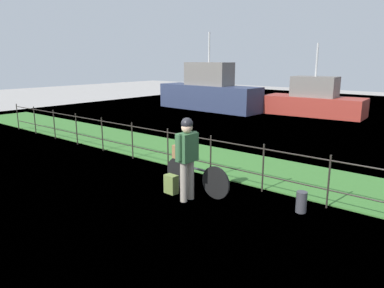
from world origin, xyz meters
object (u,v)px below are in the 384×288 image
(cyclist_person, at_px, (187,152))
(backpack_on_paving, at_px, (171,184))
(wooden_crate, at_px, (183,152))
(moored_boat_near, at_px, (314,101))
(bicycle_main, at_px, (196,176))
(moored_boat_mid, at_px, (209,92))
(mooring_bollard, at_px, (301,202))
(terrier_dog, at_px, (183,142))

(cyclist_person, distance_m, backpack_on_paving, 0.96)
(wooden_crate, height_order, moored_boat_near, moored_boat_near)
(bicycle_main, xyz_separation_m, cyclist_person, (0.15, -0.46, 0.65))
(wooden_crate, bearing_deg, bicycle_main, -2.40)
(wooden_crate, distance_m, moored_boat_mid, 12.88)
(moored_boat_mid, bearing_deg, mooring_bollard, -45.87)
(terrier_dog, bearing_deg, moored_boat_mid, 124.74)
(backpack_on_paving, bearing_deg, terrier_dog, -87.91)
(bicycle_main, distance_m, terrier_dog, 0.77)
(mooring_bollard, bearing_deg, moored_boat_mid, 134.13)
(wooden_crate, bearing_deg, moored_boat_mid, 124.65)
(cyclist_person, height_order, backpack_on_paving, cyclist_person)
(mooring_bollard, relative_size, moored_boat_mid, 0.06)
(bicycle_main, bearing_deg, terrier_dog, 177.60)
(moored_boat_near, height_order, moored_boat_mid, moored_boat_mid)
(wooden_crate, relative_size, backpack_on_paving, 0.97)
(bicycle_main, bearing_deg, wooden_crate, 177.60)
(wooden_crate, distance_m, mooring_bollard, 2.65)
(bicycle_main, height_order, backpack_on_paving, bicycle_main)
(terrier_dog, bearing_deg, cyclist_person, -42.92)
(backpack_on_paving, distance_m, moored_boat_near, 12.85)
(cyclist_person, bearing_deg, moored_boat_near, 101.07)
(cyclist_person, bearing_deg, wooden_crate, 138.38)
(wooden_crate, height_order, mooring_bollard, wooden_crate)
(bicycle_main, distance_m, cyclist_person, 0.80)
(backpack_on_paving, height_order, moored_boat_mid, moored_boat_mid)
(cyclist_person, height_order, moored_boat_mid, moored_boat_mid)
(wooden_crate, bearing_deg, mooring_bollard, 9.49)
(backpack_on_paving, distance_m, mooring_bollard, 2.65)
(mooring_bollard, bearing_deg, backpack_on_paving, -162.08)
(bicycle_main, relative_size, backpack_on_paving, 4.30)
(cyclist_person, xyz_separation_m, backpack_on_paving, (-0.51, 0.08, -0.80))
(cyclist_person, bearing_deg, bicycle_main, 108.07)
(terrier_dog, distance_m, moored_boat_mid, 12.89)
(backpack_on_paving, bearing_deg, cyclist_person, 174.08)
(bicycle_main, relative_size, terrier_dog, 5.41)
(wooden_crate, distance_m, moored_boat_near, 12.45)
(moored_boat_near, bearing_deg, wooden_crate, -80.91)
(bicycle_main, xyz_separation_m, terrier_dog, (-0.36, 0.01, 0.69))
(backpack_on_paving, height_order, mooring_bollard, same)
(backpack_on_paving, xyz_separation_m, mooring_bollard, (2.52, 0.82, 0.00))
(wooden_crate, distance_m, backpack_on_paving, 0.74)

